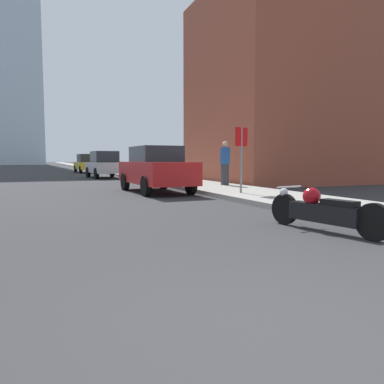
% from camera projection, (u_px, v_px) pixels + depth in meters
% --- Properties ---
extents(ground_plane, '(400.00, 400.00, 0.00)m').
position_uv_depth(ground_plane, '(296.00, 359.00, 2.30)').
color(ground_plane, '#2D2D30').
extents(sidewalk, '(2.84, 240.00, 0.15)m').
position_uv_depth(sidewalk, '(105.00, 170.00, 41.16)').
color(sidewalk, gray).
rests_on(sidewalk, ground_plane).
extents(brick_storefront, '(8.38, 8.18, 10.00)m').
position_uv_depth(brick_storefront, '(281.00, 91.00, 20.50)').
color(brick_storefront, brown).
rests_on(brick_storefront, ground_plane).
extents(distant_tower, '(14.92, 14.92, 75.95)m').
position_uv_depth(distant_tower, '(6.00, 0.00, 86.60)').
color(distant_tower, silver).
rests_on(distant_tower, ground_plane).
extents(motorcycle, '(0.74, 2.33, 0.74)m').
position_uv_depth(motorcycle, '(322.00, 210.00, 6.37)').
color(motorcycle, black).
rests_on(motorcycle, ground_plane).
extents(parked_car_red, '(1.98, 4.53, 1.71)m').
position_uv_depth(parked_car_red, '(156.00, 169.00, 13.95)').
color(parked_car_red, red).
rests_on(parked_car_red, ground_plane).
extents(parked_car_silver, '(2.11, 4.37, 1.77)m').
position_uv_depth(parked_car_silver, '(105.00, 165.00, 24.81)').
color(parked_car_silver, '#BCBCC1').
rests_on(parked_car_silver, ground_plane).
extents(parked_car_yellow, '(2.13, 4.62, 1.73)m').
position_uv_depth(parked_car_yellow, '(87.00, 163.00, 34.73)').
color(parked_car_yellow, gold).
rests_on(parked_car_yellow, ground_plane).
extents(stop_sign, '(0.57, 0.26, 2.10)m').
position_uv_depth(stop_sign, '(241.00, 148.00, 12.02)').
color(stop_sign, slate).
rests_on(stop_sign, sidewalk).
extents(pedestrian, '(0.36, 0.26, 1.84)m').
position_uv_depth(pedestrian, '(225.00, 162.00, 15.76)').
color(pedestrian, '#38383D').
rests_on(pedestrian, sidewalk).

